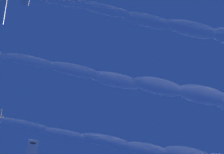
{
  "coord_description": "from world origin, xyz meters",
  "views": [
    {
      "loc": [
        30.41,
        -18.57,
        1.85
      ],
      "look_at": [
        28.37,
        9.66,
        65.19
      ],
      "focal_mm": 74.59,
      "sensor_mm": 36.0,
      "label": 1
    }
  ],
  "objects": []
}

